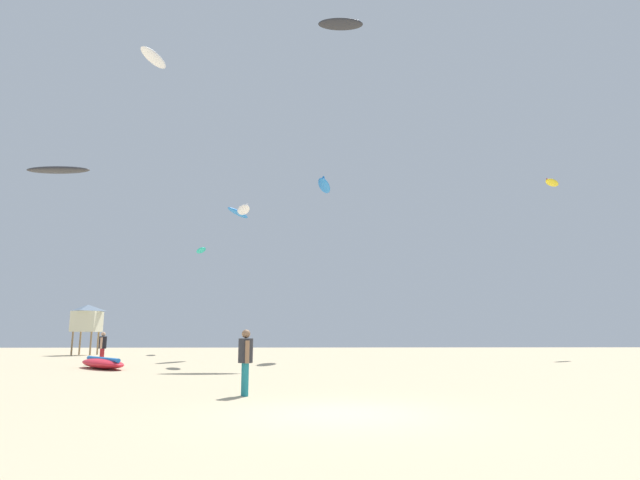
{
  "coord_description": "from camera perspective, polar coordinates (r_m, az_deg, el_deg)",
  "views": [
    {
      "loc": [
        -0.76,
        -11.23,
        1.6
      ],
      "look_at": [
        0.0,
        15.58,
        6.52
      ],
      "focal_mm": 29.26,
      "sensor_mm": 36.0,
      "label": 1
    }
  ],
  "objects": [
    {
      "name": "kite_grounded_near",
      "position": [
        28.17,
        -22.7,
        -12.33
      ],
      "size": [
        3.91,
        4.38,
        0.57
      ],
      "color": "red",
      "rests_on": "ground"
    },
    {
      "name": "kite_aloft_5",
      "position": [
        43.02,
        2.26,
        22.53
      ],
      "size": [
        3.44,
        1.03,
        0.83
      ],
      "color": "#2D2D33"
    },
    {
      "name": "kite_aloft_0",
      "position": [
        46.17,
        24.04,
        5.75
      ],
      "size": [
        2.07,
        1.95,
        0.54
      ],
      "color": "yellow"
    },
    {
      "name": "kite_aloft_1",
      "position": [
        38.01,
        0.46,
        5.96
      ],
      "size": [
        1.24,
        3.55,
        0.79
      ],
      "color": "blue"
    },
    {
      "name": "kite_aloft_6",
      "position": [
        50.43,
        -12.87,
        -1.11
      ],
      "size": [
        1.66,
        3.23,
        0.54
      ],
      "color": "#19B29E"
    },
    {
      "name": "kite_aloft_2",
      "position": [
        39.2,
        -8.95,
        2.94
      ],
      "size": [
        1.78,
        3.41,
        0.59
      ],
      "color": "blue"
    },
    {
      "name": "kite_aloft_3",
      "position": [
        33.62,
        -26.72,
        6.86
      ],
      "size": [
        3.7,
        1.22,
        0.42
      ],
      "color": "#2D2D33"
    },
    {
      "name": "person_foreground",
      "position": [
        14.63,
        -8.15,
        -12.53
      ],
      "size": [
        0.4,
        0.56,
        1.76
      ],
      "rotation": [
        0.0,
        0.0,
        3.44
      ],
      "color": "teal",
      "rests_on": "ground"
    },
    {
      "name": "lifeguard_tower",
      "position": [
        48.24,
        -24.1,
        -7.77
      ],
      "size": [
        2.3,
        2.3,
        4.15
      ],
      "color": "#8C704C",
      "rests_on": "ground"
    },
    {
      "name": "kite_aloft_7",
      "position": [
        30.62,
        -17.74,
        18.45
      ],
      "size": [
        1.25,
        2.36,
        0.47
      ],
      "color": "white"
    },
    {
      "name": "ground_plane",
      "position": [
        11.37,
        2.35,
        -18.48
      ],
      "size": [
        120.0,
        120.0,
        0.0
      ],
      "primitive_type": "plane",
      "color": "#C6B28C"
    },
    {
      "name": "kite_aloft_4",
      "position": [
        32.27,
        -8.38,
        3.3
      ],
      "size": [
        1.39,
        2.35,
        0.52
      ],
      "color": "white"
    },
    {
      "name": "person_midground",
      "position": [
        31.88,
        -22.68,
        -10.6
      ],
      "size": [
        0.41,
        0.59,
        1.79
      ],
      "rotation": [
        0.0,
        0.0,
        0.03
      ],
      "color": "#B21E23",
      "rests_on": "ground"
    }
  ]
}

